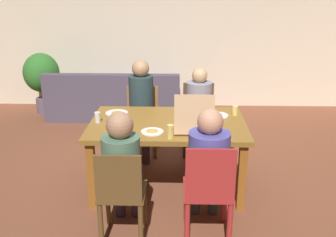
{
  "coord_description": "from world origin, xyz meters",
  "views": [
    {
      "loc": [
        0.11,
        -3.92,
        2.18
      ],
      "look_at": [
        0.0,
        0.1,
        0.77
      ],
      "focal_mm": 41.99,
      "sensor_mm": 36.0,
      "label": 1
    }
  ],
  "objects": [
    {
      "name": "ground_plane",
      "position": [
        0.0,
        0.0,
        0.0
      ],
      "size": [
        20.0,
        20.0,
        0.0
      ],
      "primitive_type": "plane",
      "color": "brown"
    },
    {
      "name": "back_wall",
      "position": [
        0.0,
        3.12,
        1.49
      ],
      "size": [
        7.36,
        0.12,
        2.97
      ],
      "primitive_type": "cube",
      "color": "beige",
      "rests_on": "ground"
    },
    {
      "name": "dining_table",
      "position": [
        0.0,
        0.0,
        0.68
      ],
      "size": [
        1.65,
        1.07,
        0.76
      ],
      "color": "brown",
      "rests_on": "ground"
    },
    {
      "name": "chair_0",
      "position": [
        0.38,
        1.0,
        0.49
      ],
      "size": [
        0.43,
        0.42,
        0.91
      ],
      "color": "#543420",
      "rests_on": "ground"
    },
    {
      "name": "person_0",
      "position": [
        0.38,
        0.85,
        0.68
      ],
      "size": [
        0.33,
        0.55,
        1.16
      ],
      "color": "#30413A",
      "rests_on": "ground"
    },
    {
      "name": "chair_1",
      "position": [
        -0.37,
        -1.01,
        0.47
      ],
      "size": [
        0.4,
        0.41,
        0.88
      ],
      "color": "brown",
      "rests_on": "ground"
    },
    {
      "name": "person_1",
      "position": [
        -0.37,
        -0.86,
        0.7
      ],
      "size": [
        0.33,
        0.54,
        1.18
      ],
      "color": "#3B2D4B",
      "rests_on": "ground"
    },
    {
      "name": "chair_2",
      "position": [
        -0.37,
        0.99,
        0.46
      ],
      "size": [
        0.44,
        0.43,
        0.87
      ],
      "color": "#935F36",
      "rests_on": "ground"
    },
    {
      "name": "person_2",
      "position": [
        -0.37,
        0.85,
        0.73
      ],
      "size": [
        0.31,
        0.54,
        1.26
      ],
      "color": "#432D3A",
      "rests_on": "ground"
    },
    {
      "name": "chair_3",
      "position": [
        0.38,
        -0.96,
        0.49
      ],
      "size": [
        0.43,
        0.46,
        0.93
      ],
      "color": "#A92A2A",
      "rests_on": "ground"
    },
    {
      "name": "person_3",
      "position": [
        0.38,
        -0.81,
        0.7
      ],
      "size": [
        0.35,
        0.56,
        1.19
      ],
      "color": "#394043",
      "rests_on": "ground"
    },
    {
      "name": "pizza_box_0",
      "position": [
        0.27,
        -0.19,
        0.82
      ],
      "size": [
        0.39,
        0.46,
        0.4
      ],
      "color": "tan",
      "rests_on": "dining_table"
    },
    {
      "name": "plate_0",
      "position": [
        -0.59,
        0.27,
        0.77
      ],
      "size": [
        0.25,
        0.25,
        0.03
      ],
      "color": "white",
      "rests_on": "dining_table"
    },
    {
      "name": "plate_1",
      "position": [
        0.54,
        0.22,
        0.77
      ],
      "size": [
        0.26,
        0.26,
        0.03
      ],
      "color": "white",
      "rests_on": "dining_table"
    },
    {
      "name": "plate_2",
      "position": [
        -0.15,
        -0.3,
        0.77
      ],
      "size": [
        0.22,
        0.22,
        0.03
      ],
      "color": "white",
      "rests_on": "dining_table"
    },
    {
      "name": "drinking_glass_0",
      "position": [
        -0.74,
        -0.03,
        0.82
      ],
      "size": [
        0.06,
        0.06,
        0.11
      ],
      "primitive_type": "cylinder",
      "color": "silver",
      "rests_on": "dining_table"
    },
    {
      "name": "drinking_glass_1",
      "position": [
        0.04,
        -0.45,
        0.83
      ],
      "size": [
        0.06,
        0.06,
        0.13
      ],
      "primitive_type": "cylinder",
      "color": "#E3C664",
      "rests_on": "dining_table"
    },
    {
      "name": "drinking_glass_2",
      "position": [
        0.75,
        0.26,
        0.82
      ],
      "size": [
        0.06,
        0.06,
        0.1
      ],
      "primitive_type": "cylinder",
      "color": "#DDC566",
      "rests_on": "dining_table"
    },
    {
      "name": "drinking_glass_3",
      "position": [
        -0.53,
        -0.21,
        0.82
      ],
      "size": [
        0.07,
        0.07,
        0.12
      ],
      "primitive_type": "cylinder",
      "color": "#E4CC60",
      "rests_on": "dining_table"
    },
    {
      "name": "couch",
      "position": [
        -0.96,
        2.39,
        0.27
      ],
      "size": [
        2.18,
        0.85,
        0.8
      ],
      "color": "#4B4456",
      "rests_on": "ground"
    },
    {
      "name": "potted_plant",
      "position": [
        -2.22,
        2.55,
        0.67
      ],
      "size": [
        0.6,
        0.6,
        1.04
      ],
      "color": "#605065",
      "rests_on": "ground"
    }
  ]
}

